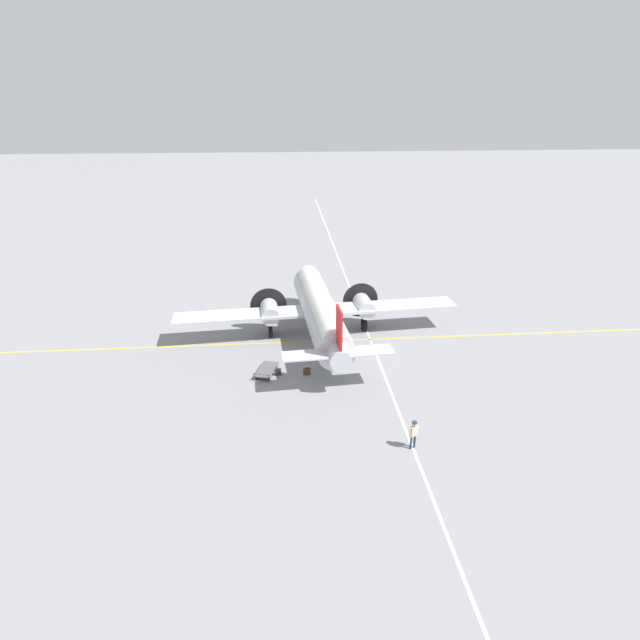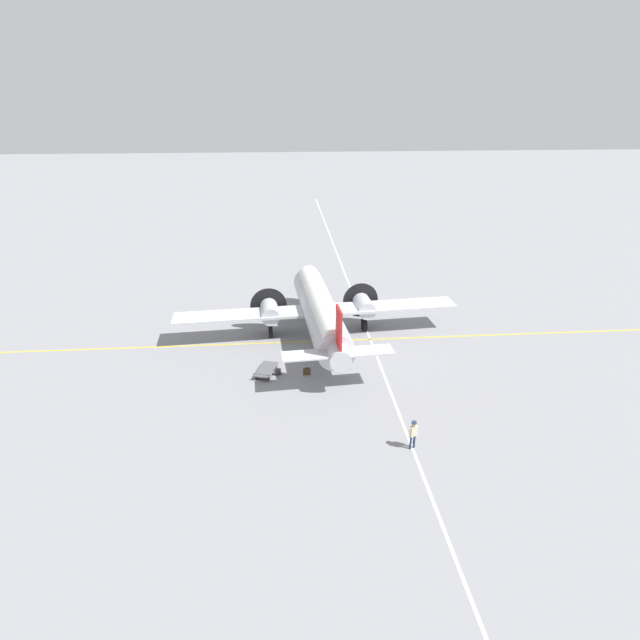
# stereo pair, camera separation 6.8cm
# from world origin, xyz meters

# --- Properties ---
(ground_plane) EXTENTS (300.00, 300.00, 0.00)m
(ground_plane) POSITION_xyz_m (0.00, 0.00, 0.00)
(ground_plane) COLOR gray
(apron_line_eastwest) EXTENTS (120.00, 0.16, 0.01)m
(apron_line_eastwest) POSITION_xyz_m (0.00, -0.34, 0.00)
(apron_line_eastwest) COLOR gold
(apron_line_eastwest) RESTS_ON ground_plane
(apron_line_northsouth) EXTENTS (0.16, 120.00, 0.01)m
(apron_line_northsouth) POSITION_xyz_m (4.00, 0.00, 0.00)
(apron_line_northsouth) COLOR silver
(apron_line_northsouth) RESTS_ON ground_plane
(airliner_main) EXTENTS (22.73, 16.81, 5.82)m
(airliner_main) POSITION_xyz_m (-0.03, 0.44, 2.53)
(airliner_main) COLOR silver
(airliner_main) RESTS_ON ground_plane
(crew_foreground) EXTENTS (0.55, 0.38, 1.73)m
(crew_foreground) POSITION_xyz_m (3.97, -13.88, 1.09)
(crew_foreground) COLOR navy
(crew_foreground) RESTS_ON ground_plane
(suitcase_near_door) EXTENTS (0.52, 0.15, 0.55)m
(suitcase_near_door) POSITION_xyz_m (-1.35, -5.47, 0.26)
(suitcase_near_door) COLOR #47331E
(suitcase_near_door) RESTS_ON ground_plane
(suitcase_upright_spare) EXTENTS (0.43, 0.20, 0.50)m
(suitcase_upright_spare) POSITION_xyz_m (-3.37, -5.35, 0.23)
(suitcase_upright_spare) COLOR #232328
(suitcase_upright_spare) RESTS_ON ground_plane
(baggage_cart) EXTENTS (1.75, 2.54, 0.56)m
(baggage_cart) POSITION_xyz_m (-4.16, -5.07, 0.28)
(baggage_cart) COLOR #56565B
(baggage_cart) RESTS_ON ground_plane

